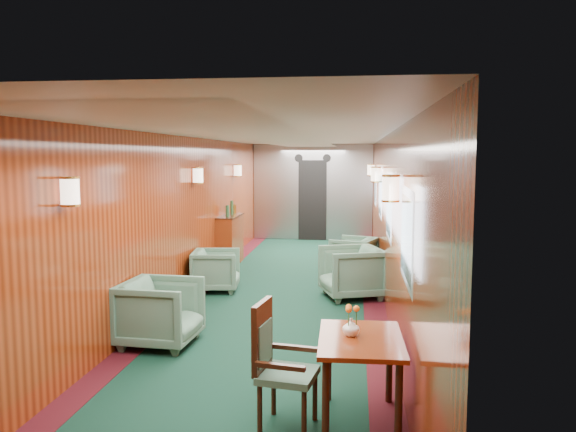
% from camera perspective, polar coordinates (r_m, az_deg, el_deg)
% --- Properties ---
extents(room, '(12.00, 12.10, 2.40)m').
position_cam_1_polar(room, '(8.19, -0.62, 2.83)').
color(room, '#0D3021').
rests_on(room, ground).
extents(bulkhead, '(2.98, 0.17, 2.39)m').
position_cam_1_polar(bulkhead, '(14.09, 2.53, 2.38)').
color(bulkhead, '#A3A4AA').
rests_on(bulkhead, ground).
extents(windows_right, '(0.02, 8.60, 0.80)m').
position_cam_1_polar(windows_right, '(8.39, 9.74, 1.55)').
color(windows_right, silver).
rests_on(windows_right, ground).
extents(wall_sconces, '(2.97, 7.97, 0.25)m').
position_cam_1_polar(wall_sconces, '(8.74, -0.13, 4.05)').
color(wall_sconces, '#FFE4C6').
rests_on(wall_sconces, ground).
extents(dining_table, '(0.67, 0.94, 0.70)m').
position_cam_1_polar(dining_table, '(4.55, 7.39, -13.48)').
color(dining_table, maroon).
rests_on(dining_table, ground).
extents(side_chair, '(0.50, 0.52, 0.99)m').
position_cam_1_polar(side_chair, '(4.50, -1.18, -14.36)').
color(side_chair, '#1E4637').
rests_on(side_chair, ground).
extents(credenza, '(0.34, 1.08, 1.24)m').
position_cam_1_polar(credenza, '(10.93, -5.92, -2.39)').
color(credenza, maroon).
rests_on(credenza, ground).
extents(flower_vase, '(0.15, 0.15, 0.14)m').
position_cam_1_polar(flower_vase, '(4.53, 6.43, -11.14)').
color(flower_vase, white).
rests_on(flower_vase, dining_table).
extents(armchair_left_near, '(0.86, 0.84, 0.74)m').
position_cam_1_polar(armchair_left_near, '(6.50, -12.81, -9.53)').
color(armchair_left_near, '#1E4637').
rests_on(armchair_left_near, ground).
extents(armchair_left_far, '(0.79, 0.77, 0.65)m').
position_cam_1_polar(armchair_left_far, '(8.89, -7.31, -5.49)').
color(armchair_left_far, '#1E4637').
rests_on(armchair_left_far, ground).
extents(armchair_right_near, '(1.06, 1.05, 0.77)m').
position_cam_1_polar(armchair_right_near, '(8.44, 6.44, -5.69)').
color(armchair_right_near, '#1E4637').
rests_on(armchair_right_near, ground).
extents(armchair_right_far, '(0.92, 0.91, 0.66)m').
position_cam_1_polar(armchair_right_far, '(10.18, 6.66, -3.96)').
color(armchair_right_far, '#1E4637').
rests_on(armchair_right_far, ground).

